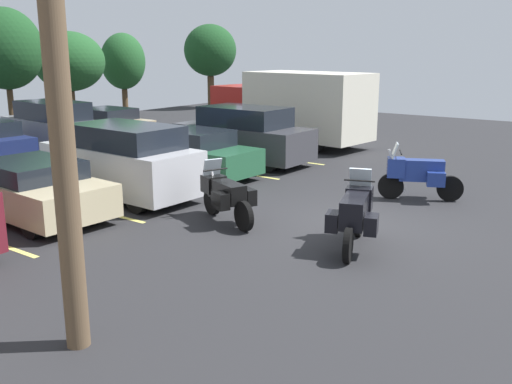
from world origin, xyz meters
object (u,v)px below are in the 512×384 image
(car_far_grey, at_px, (52,127))
(car_charcoal, at_px, (243,135))
(motorcycle_touring, at_px, (355,213))
(motorcycle_third, at_px, (225,194))
(car_green, at_px, (190,153))
(motorcycle_second, at_px, (417,174))
(car_far_tan, at_px, (105,125))
(car_silver, at_px, (122,161))
(car_champagne, at_px, (29,189))
(box_truck, at_px, (293,107))

(car_far_grey, bearing_deg, car_charcoal, -70.18)
(motorcycle_touring, xyz_separation_m, motorcycle_third, (-0.17, 3.14, -0.06))
(car_green, bearing_deg, motorcycle_second, -79.58)
(motorcycle_third, bearing_deg, car_far_tan, 62.06)
(motorcycle_touring, relative_size, car_silver, 0.47)
(car_charcoal, height_order, car_far_tan, car_charcoal)
(motorcycle_touring, xyz_separation_m, car_silver, (-0.03, 6.72, 0.26))
(motorcycle_second, xyz_separation_m, car_far_grey, (-1.19, 13.79, 0.26))
(motorcycle_second, relative_size, car_silver, 0.44)
(motorcycle_second, distance_m, car_champagne, 9.55)
(motorcycle_third, distance_m, car_champagne, 4.58)
(car_green, height_order, car_far_grey, car_far_grey)
(car_champagne, distance_m, car_far_grey, 9.02)
(car_green, relative_size, car_far_tan, 1.09)
(car_green, distance_m, car_far_grey, 7.05)
(car_charcoal, height_order, box_truck, box_truck)
(motorcycle_second, distance_m, car_charcoal, 6.82)
(car_far_grey, bearing_deg, car_far_tan, 5.72)
(car_charcoal, bearing_deg, box_truck, 9.53)
(car_silver, bearing_deg, motorcycle_third, -92.18)
(motorcycle_touring, distance_m, motorcycle_third, 3.14)
(car_green, height_order, car_charcoal, car_charcoal)
(car_silver, distance_m, car_far_grey, 8.04)
(car_champagne, xyz_separation_m, car_charcoal, (8.16, -0.03, 0.27))
(motorcycle_second, relative_size, car_charcoal, 0.41)
(motorcycle_second, bearing_deg, car_far_grey, 94.94)
(motorcycle_third, distance_m, box_truck, 11.09)
(motorcycle_second, height_order, car_green, motorcycle_second)
(car_green, distance_m, car_charcoal, 2.62)
(car_charcoal, height_order, car_far_grey, car_charcoal)
(motorcycle_second, height_order, car_charcoal, car_charcoal)
(motorcycle_third, height_order, car_green, car_green)
(motorcycle_third, relative_size, car_charcoal, 0.42)
(motorcycle_touring, bearing_deg, car_champagne, 109.72)
(motorcycle_touring, bearing_deg, car_far_tan, 68.03)
(motorcycle_third, distance_m, car_green, 5.07)
(car_silver, height_order, car_charcoal, car_silver)
(motorcycle_touring, distance_m, car_silver, 6.72)
(car_silver, distance_m, car_charcoal, 5.67)
(car_far_grey, distance_m, box_truck, 9.37)
(motorcycle_second, distance_m, car_silver, 7.68)
(motorcycle_second, xyz_separation_m, car_champagne, (-6.79, 6.71, -0.02))
(car_green, height_order, box_truck, box_truck)
(motorcycle_second, distance_m, car_far_grey, 13.84)
(motorcycle_touring, distance_m, motorcycle_second, 4.27)
(motorcycle_third, relative_size, car_green, 0.44)
(motorcycle_touring, relative_size, car_charcoal, 0.44)
(motorcycle_second, distance_m, motorcycle_third, 5.23)
(car_champagne, distance_m, car_green, 5.55)
(motorcycle_third, distance_m, car_silver, 3.60)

